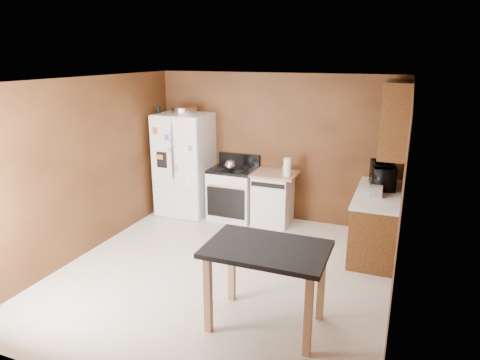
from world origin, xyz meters
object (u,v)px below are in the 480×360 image
Objects in this scene: pen_cup at (158,110)px; green_canister at (285,170)px; toaster at (377,189)px; refrigerator at (185,164)px; island at (267,259)px; microwave at (383,176)px; paper_towel at (287,167)px; dishwasher at (273,198)px; roasting_pan at (185,110)px; gas_range at (233,193)px; kettle at (230,165)px.

pen_cup is 2.44m from green_canister.
refrigerator is at bearing 170.30° from toaster.
green_canister is at bearing 102.17° from island.
paper_towel is at bearing 75.68° from microwave.
roasting_pan is at bearing -178.91° from dishwasher.
microwave reaches higher than gas_range.
roasting_pan reaches higher than gas_range.
island is (2.41, -2.77, -1.08)m from roasting_pan.
dishwasher is (1.63, 0.09, -0.45)m from refrigerator.
pen_cup is at bearing 137.44° from island.
dishwasher is at bearing 1.94° from gas_range.
gas_range reaches higher than green_canister.
paper_towel is 1.53m from toaster.
dishwasher is (-0.26, 0.10, -0.58)m from paper_towel.
microwave is 0.53× the size of gas_range.
toaster is 1.89m from dishwasher.
kettle reaches higher than dishwasher.
roasting_pan is 0.35× the size of island.
kettle is at bearing 78.78° from microwave.
green_canister is at bearing 155.76° from toaster.
kettle is 2.45m from microwave.
refrigerator reaches higher than green_canister.
kettle is at bearing 119.84° from island.
gas_range reaches higher than dishwasher.
dishwasher is (2.06, 0.17, -1.41)m from pen_cup.
island is (2.86, -2.62, -1.09)m from pen_cup.
island is (-0.90, -2.16, -0.23)m from toaster.
microwave is at bearing -3.69° from paper_towel.
pen_cup is 0.07× the size of refrigerator.
pen_cup is (-0.44, -0.14, 0.01)m from roasting_pan.
paper_towel is 0.18m from green_canister.
pen_cup is at bearing -168.67° from refrigerator.
roasting_pan reaches higher than paper_towel.
gas_range is (-0.98, 0.07, -0.57)m from paper_towel.
pen_cup is 0.21× the size of microwave.
microwave is at bearing -8.33° from green_canister.
refrigerator reaches higher than paper_towel.
green_canister is 0.42× the size of toaster.
gas_range is at bearing 118.69° from island.
pen_cup reaches higher than roasting_pan.
microwave is at bearing -1.83° from refrigerator.
refrigerator is (-3.32, 0.55, -0.10)m from toaster.
dishwasher is at bearing 13.29° from kettle.
kettle is 3.04m from island.
island is at bearing -60.16° from kettle.
paper_towel is at bearing -4.27° from gas_range.
island is (0.54, -2.70, -0.26)m from paper_towel.
island is at bearing -48.16° from refrigerator.
gas_range is at bearing 75.44° from microwave.
island is at bearing 149.55° from microwave.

